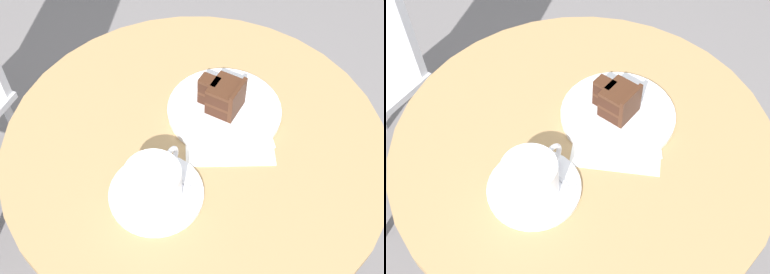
# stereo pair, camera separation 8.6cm
# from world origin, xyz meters

# --- Properties ---
(cafe_table) EXTENTS (0.73, 0.73, 0.68)m
(cafe_table) POSITION_xyz_m (0.00, 0.00, 0.57)
(cafe_table) COLOR #A37F51
(cafe_table) RESTS_ON ground
(saucer) EXTENTS (0.16, 0.16, 0.01)m
(saucer) POSITION_xyz_m (-0.14, 0.00, 0.68)
(saucer) COLOR white
(saucer) RESTS_ON cafe_table
(coffee_cup) EXTENTS (0.13, 0.09, 0.07)m
(coffee_cup) POSITION_xyz_m (-0.15, -0.00, 0.72)
(coffee_cup) COLOR white
(coffee_cup) RESTS_ON saucer
(teaspoon) EXTENTS (0.03, 0.11, 0.00)m
(teaspoon) POSITION_xyz_m (-0.11, -0.03, 0.69)
(teaspoon) COLOR silver
(teaspoon) RESTS_ON saucer
(cake_plate) EXTENTS (0.22, 0.22, 0.01)m
(cake_plate) POSITION_xyz_m (0.08, -0.02, 0.69)
(cake_plate) COLOR white
(cake_plate) RESTS_ON cafe_table
(cake_slice) EXTENTS (0.06, 0.08, 0.07)m
(cake_slice) POSITION_xyz_m (0.08, -0.02, 0.72)
(cake_slice) COLOR #381E14
(cake_slice) RESTS_ON cake_plate
(fork) EXTENTS (0.07, 0.14, 0.00)m
(fork) POSITION_xyz_m (0.14, -0.04, 0.69)
(fork) COLOR silver
(fork) RESTS_ON cake_plate
(napkin) EXTENTS (0.23, 0.23, 0.00)m
(napkin) POSITION_xyz_m (0.05, -0.04, 0.68)
(napkin) COLOR silver
(napkin) RESTS_ON cafe_table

